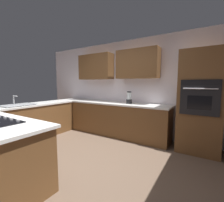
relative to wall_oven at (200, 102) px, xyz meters
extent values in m
plane|color=brown|center=(1.85, 1.72, -1.04)|extent=(14.00, 14.00, 0.00)
cube|color=silver|center=(1.85, -0.38, 0.26)|extent=(6.00, 0.10, 2.60)
cube|color=brown|center=(1.45, -0.16, 0.88)|extent=(1.10, 0.34, 0.73)
cube|color=brown|center=(2.80, -0.16, 0.88)|extent=(1.10, 0.34, 0.73)
cube|color=brown|center=(1.95, 0.00, -0.61)|extent=(2.80, 0.60, 0.86)
cube|color=silver|center=(1.95, 0.00, -0.16)|extent=(2.84, 0.64, 0.04)
cube|color=brown|center=(3.67, 1.17, -0.61)|extent=(0.60, 2.90, 0.86)
cube|color=silver|center=(3.67, 1.17, -0.16)|extent=(0.64, 2.94, 0.04)
cube|color=brown|center=(0.00, 0.00, 0.00)|extent=(0.80, 0.60, 2.08)
cube|color=black|center=(0.00, 0.31, 0.06)|extent=(0.66, 0.03, 0.56)
cube|color=black|center=(0.00, 0.32, 0.02)|extent=(0.40, 0.01, 0.26)
cube|color=black|center=(0.00, 0.31, 0.39)|extent=(0.66, 0.02, 0.11)
cylinder|color=silver|center=(0.00, 0.35, 0.28)|extent=(0.56, 0.02, 0.02)
cube|color=#515456|center=(3.67, 1.54, -0.13)|extent=(0.40, 0.30, 0.02)
cube|color=#515456|center=(3.67, 1.88, -0.13)|extent=(0.40, 0.30, 0.02)
cube|color=#B7BABF|center=(3.67, 1.71, -0.12)|extent=(0.46, 0.70, 0.01)
cylinder|color=#B7BABF|center=(3.87, 1.71, -0.03)|extent=(0.03, 0.03, 0.22)
cylinder|color=#B7BABF|center=(3.79, 1.71, 0.08)|extent=(0.18, 0.02, 0.02)
cylinder|color=#B2B2B7|center=(2.00, 2.55, -0.12)|extent=(0.04, 0.04, 0.02)
cylinder|color=#B2B2B7|center=(2.18, 2.55, -0.12)|extent=(0.04, 0.04, 0.02)
cylinder|color=#B2B2B7|center=(2.36, 2.55, -0.12)|extent=(0.04, 0.04, 0.02)
cylinder|color=black|center=(1.60, -0.01, -0.08)|extent=(0.15, 0.15, 0.11)
cylinder|color=silver|center=(1.60, -0.01, 0.06)|extent=(0.11, 0.11, 0.18)
cylinder|color=black|center=(1.60, -0.01, 0.16)|extent=(0.12, 0.12, 0.03)
camera|label=1|loc=(-0.15, 3.58, 0.37)|focal=24.75mm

